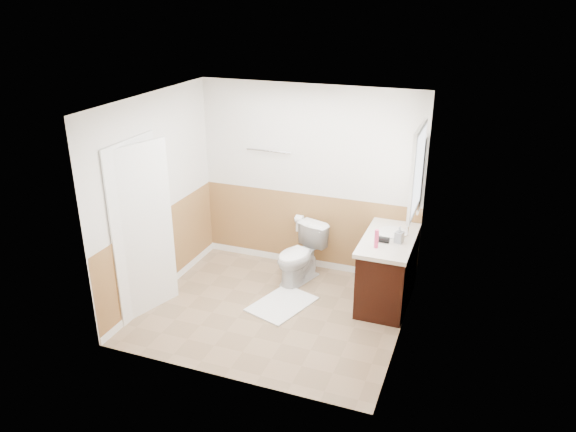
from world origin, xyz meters
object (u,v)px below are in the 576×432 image
at_px(vanity_cabinet, 387,272).
at_px(soap_dispenser, 399,235).
at_px(bath_mat, 282,304).
at_px(lotion_bottle, 376,239).
at_px(toilet, 300,255).

bearing_deg(vanity_cabinet, soap_dispenser, -35.30).
xyz_separation_m(bath_mat, soap_dispenser, (1.28, 0.46, 0.94)).
distance_m(bath_mat, lotion_bottle, 1.44).
bearing_deg(soap_dispenser, bath_mat, -160.31).
xyz_separation_m(lotion_bottle, soap_dispenser, (0.22, 0.23, -0.01)).
relative_size(toilet, bath_mat, 0.94).
bearing_deg(bath_mat, toilet, 90.00).
xyz_separation_m(vanity_cabinet, lotion_bottle, (-0.10, -0.31, 0.56)).
height_order(vanity_cabinet, lotion_bottle, lotion_bottle).
xyz_separation_m(toilet, bath_mat, (0.00, -0.65, -0.37)).
relative_size(vanity_cabinet, lotion_bottle, 5.00).
bearing_deg(vanity_cabinet, bath_mat, -154.92).
xyz_separation_m(bath_mat, vanity_cabinet, (1.16, 0.54, 0.39)).
bearing_deg(lotion_bottle, soap_dispenser, 45.86).
relative_size(toilet, lotion_bottle, 3.42).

